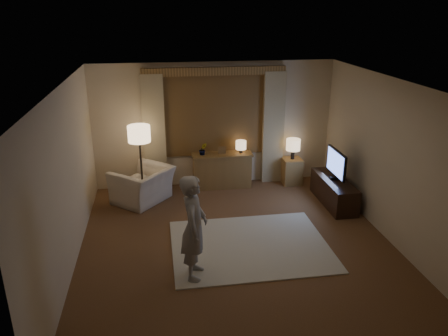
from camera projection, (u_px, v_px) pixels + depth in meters
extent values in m
cube|color=brown|center=(238.00, 247.00, 7.04)|extent=(5.00, 5.50, 0.02)
cube|color=silver|center=(240.00, 84.00, 6.12)|extent=(5.00, 5.50, 0.02)
cube|color=beige|center=(214.00, 125.00, 9.13)|extent=(5.00, 0.02, 2.60)
cube|color=beige|center=(294.00, 276.00, 4.02)|extent=(5.00, 0.02, 2.60)
cube|color=beige|center=(66.00, 181.00, 6.22)|extent=(0.02, 5.50, 2.60)
cube|color=beige|center=(393.00, 162.00, 6.94)|extent=(0.02, 5.50, 2.60)
cube|color=black|center=(214.00, 113.00, 9.02)|extent=(2.00, 0.01, 1.70)
cube|color=brown|center=(214.00, 113.00, 9.01)|extent=(2.08, 0.04, 1.78)
cube|color=tan|center=(154.00, 133.00, 8.89)|extent=(0.45, 0.12, 2.40)
cube|color=tan|center=(273.00, 128.00, 9.25)|extent=(0.45, 0.12, 2.40)
cube|color=brown|center=(214.00, 71.00, 8.66)|extent=(2.90, 0.14, 0.16)
cube|color=beige|center=(250.00, 245.00, 7.04)|extent=(2.50, 2.00, 0.02)
cube|color=brown|center=(222.00, 171.00, 9.24)|extent=(1.20, 0.40, 0.70)
cube|color=brown|center=(222.00, 151.00, 9.09)|extent=(0.16, 0.02, 0.20)
imported|color=#999999|center=(203.00, 150.00, 9.01)|extent=(0.17, 0.13, 0.30)
cylinder|color=black|center=(241.00, 152.00, 9.16)|extent=(0.08, 0.08, 0.12)
cylinder|color=#EEC48F|center=(241.00, 145.00, 9.11)|extent=(0.22, 0.22, 0.18)
cylinder|color=black|center=(143.00, 197.00, 8.83)|extent=(0.32, 0.32, 0.03)
cylinder|color=black|center=(142.00, 170.00, 8.62)|extent=(0.04, 0.04, 1.19)
cylinder|color=#EEC48F|center=(139.00, 134.00, 8.36)|extent=(0.44, 0.44, 0.32)
imported|color=beige|center=(143.00, 185.00, 8.55)|extent=(1.37, 1.38, 0.68)
cube|color=brown|center=(292.00, 171.00, 9.44)|extent=(0.40, 0.40, 0.56)
cylinder|color=black|center=(293.00, 154.00, 9.31)|extent=(0.08, 0.08, 0.20)
cylinder|color=#EEC48F|center=(293.00, 145.00, 9.23)|extent=(0.30, 0.30, 0.24)
cube|color=black|center=(334.00, 191.00, 8.49)|extent=(0.45, 1.40, 0.50)
cube|color=black|center=(335.00, 178.00, 8.39)|extent=(0.20, 0.09, 0.05)
cube|color=black|center=(336.00, 163.00, 8.28)|extent=(0.05, 0.81, 0.50)
cube|color=#5474E5|center=(335.00, 163.00, 8.28)|extent=(0.00, 0.75, 0.45)
imported|color=gray|center=(194.00, 227.00, 5.99)|extent=(0.47, 0.62, 1.53)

